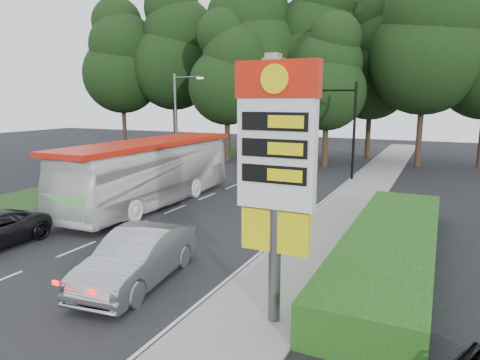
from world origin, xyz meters
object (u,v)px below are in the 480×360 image
at_px(monument, 270,109).
at_px(transit_bus, 151,173).
at_px(traffic_signal_mast, 337,117).
at_px(streetlight_signs, 178,118).
at_px(gas_station_pylon, 276,160).
at_px(sedan_silver, 138,257).

height_order(monument, transit_bus, monument).
distance_m(traffic_signal_mast, streetlight_signs, 12.83).
relative_size(gas_station_pylon, streetlight_signs, 0.86).
xyz_separation_m(traffic_signal_mast, streetlight_signs, (-12.67, -1.99, -0.23)).
bearing_deg(monument, sedan_silver, -77.14).
distance_m(traffic_signal_mast, transit_bus, 14.87).
distance_m(streetlight_signs, transit_bus, 11.92).
distance_m(transit_bus, sedan_silver, 10.95).
bearing_deg(monument, gas_station_pylon, -68.20).
distance_m(monument, sedan_silver, 28.47).
distance_m(gas_station_pylon, sedan_silver, 6.11).
bearing_deg(traffic_signal_mast, sedan_silver, -93.78).
bearing_deg(streetlight_signs, traffic_signal_mast, 8.92).
height_order(traffic_signal_mast, monument, monument).
relative_size(monument, transit_bus, 0.77).
relative_size(traffic_signal_mast, monument, 0.72).
height_order(gas_station_pylon, monument, monument).
distance_m(streetlight_signs, sedan_silver, 22.75).
bearing_deg(gas_station_pylon, sedan_silver, 173.50).
bearing_deg(transit_bus, streetlight_signs, 114.01).
xyz_separation_m(streetlight_signs, monument, (4.99, 7.99, 0.67)).
bearing_deg(monument, transit_bus, -89.76).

